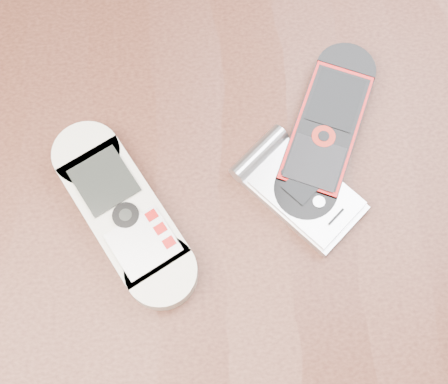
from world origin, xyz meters
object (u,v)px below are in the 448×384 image
at_px(nokia_white, 123,212).
at_px(nokia_black_red, 326,130).
at_px(motorola_razr, 303,192).
at_px(table, 219,232).

height_order(nokia_white, nokia_black_red, nokia_white).
bearing_deg(nokia_black_red, motorola_razr, -91.40).
bearing_deg(table, motorola_razr, -2.64).
height_order(nokia_black_red, motorola_razr, same).
xyz_separation_m(nokia_white, nokia_black_red, (0.17, 0.06, -0.00)).
bearing_deg(nokia_black_red, table, -128.40).
relative_size(table, nokia_white, 6.97).
distance_m(table, nokia_black_red, 0.16).
height_order(table, motorola_razr, motorola_razr).
xyz_separation_m(nokia_black_red, motorola_razr, (-0.02, -0.05, -0.00)).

